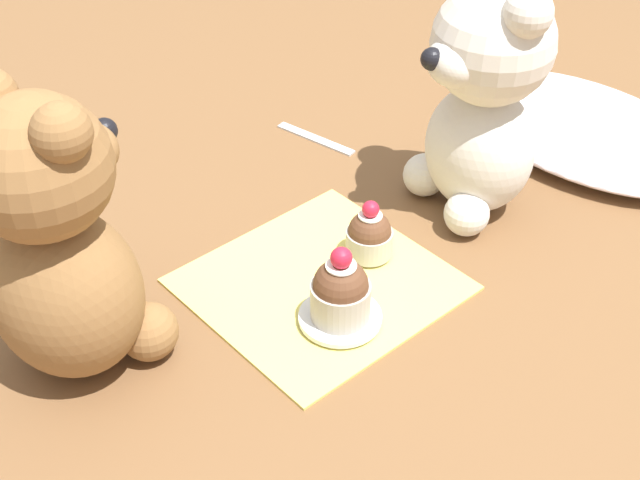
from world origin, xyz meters
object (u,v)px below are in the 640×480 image
Objects in this scene: teddy_bear_cream at (483,97)px; saucer_plate at (340,317)px; cupcake_near_tan_bear at (341,291)px; teaspoon at (316,138)px; teddy_bear_tan at (60,245)px; cupcake_near_cream_bear at (366,233)px.

teddy_bear_cream is 0.27m from saucer_plate.
cupcake_near_tan_bear is at bearing -64.81° from teddy_bear_cream.
teddy_bear_tan is at bearing -82.28° from teaspoon.
teddy_bear_cream is at bearing 101.16° from saucer_plate.
saucer_plate is at bearing -132.20° from teddy_bear_tan.
cupcake_near_cream_bear is (0.06, 0.28, -0.10)m from teddy_bear_tan.
teddy_bear_cream is 0.96× the size of teddy_bear_tan.
saucer_plate is at bearing 45.00° from cupcake_near_tan_bear.
saucer_plate is 0.99× the size of cupcake_near_tan_bear.
teddy_bear_cream reaches higher than cupcake_near_cream_bear.
teddy_bear_tan is 0.43m from teaspoon.
saucer_plate is (0.06, -0.09, -0.02)m from cupcake_near_cream_bear.
teaspoon is (-0.25, 0.19, -0.04)m from cupcake_near_tan_bear.
teddy_bear_tan reaches higher than saucer_plate.
teddy_bear_tan reaches higher than cupcake_near_cream_bear.
saucer_plate is at bearing -64.81° from teddy_bear_cream.
cupcake_near_tan_bear is (-0.00, -0.00, 0.03)m from saucer_plate.
saucer_plate is at bearing -56.94° from cupcake_near_cream_bear.
teddy_bear_cream is 0.25m from cupcake_near_tan_bear.
cupcake_near_tan_bear is 0.71× the size of teaspoon.
saucer_plate reaches higher than teaspoon.
teddy_bear_tan is 2.48× the size of teaspoon.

